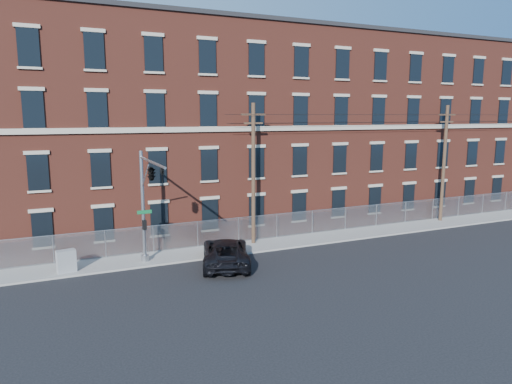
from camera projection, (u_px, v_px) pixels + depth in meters
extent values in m
plane|color=black|center=(260.00, 271.00, 27.73)|extent=(140.00, 140.00, 0.00)
cube|color=gray|center=(371.00, 232.00, 37.03)|extent=(65.00, 3.00, 0.12)
cube|color=maroon|center=(314.00, 129.00, 43.86)|extent=(55.00, 14.00, 16.00)
cube|color=black|center=(316.00, 40.00, 42.53)|extent=(55.30, 14.30, 0.30)
cube|color=#A89F8C|center=(360.00, 127.00, 37.42)|extent=(55.00, 0.18, 0.35)
cube|color=black|center=(42.00, 230.00, 28.89)|extent=(1.20, 0.10, 2.20)
cube|color=black|center=(38.00, 172.00, 28.31)|extent=(1.20, 0.10, 2.20)
cube|color=black|center=(33.00, 110.00, 27.69)|extent=(1.20, 0.10, 2.20)
cube|color=black|center=(28.00, 47.00, 27.10)|extent=(1.20, 0.10, 2.20)
cube|color=black|center=(104.00, 224.00, 30.36)|extent=(1.20, 0.10, 2.20)
cube|color=black|center=(101.00, 170.00, 29.77)|extent=(1.20, 0.10, 2.20)
cube|color=black|center=(97.00, 110.00, 29.15)|extent=(1.20, 0.10, 2.20)
cube|color=black|center=(94.00, 51.00, 28.57)|extent=(1.20, 0.10, 2.20)
cube|color=black|center=(159.00, 219.00, 31.83)|extent=(1.20, 0.10, 2.20)
cube|color=black|center=(157.00, 167.00, 31.24)|extent=(1.20, 0.10, 2.20)
cube|color=black|center=(155.00, 110.00, 30.62)|extent=(1.20, 0.10, 2.20)
cube|color=black|center=(154.00, 54.00, 30.04)|extent=(1.20, 0.10, 2.20)
cube|color=black|center=(210.00, 215.00, 33.30)|extent=(1.20, 0.10, 2.20)
cube|color=black|center=(209.00, 165.00, 32.71)|extent=(1.20, 0.10, 2.20)
cube|color=black|center=(208.00, 110.00, 32.09)|extent=(1.20, 0.10, 2.20)
cube|color=black|center=(207.00, 57.00, 31.50)|extent=(1.20, 0.10, 2.20)
cube|color=black|center=(256.00, 210.00, 34.76)|extent=(1.20, 0.10, 2.20)
cube|color=black|center=(256.00, 163.00, 34.18)|extent=(1.20, 0.10, 2.20)
cube|color=black|center=(256.00, 111.00, 33.56)|extent=(1.20, 0.10, 2.20)
cube|color=black|center=(256.00, 59.00, 32.97)|extent=(1.20, 0.10, 2.20)
cube|color=black|center=(299.00, 207.00, 36.23)|extent=(1.20, 0.10, 2.20)
cube|color=black|center=(300.00, 161.00, 35.65)|extent=(1.20, 0.10, 2.20)
cube|color=black|center=(301.00, 111.00, 35.03)|extent=(1.20, 0.10, 2.20)
cube|color=black|center=(301.00, 62.00, 34.44)|extent=(1.20, 0.10, 2.20)
cube|color=black|center=(338.00, 203.00, 37.70)|extent=(1.20, 0.10, 2.20)
cube|color=black|center=(340.00, 159.00, 37.11)|extent=(1.20, 0.10, 2.20)
cube|color=black|center=(341.00, 111.00, 36.50)|extent=(1.20, 0.10, 2.20)
cube|color=black|center=(343.00, 64.00, 35.91)|extent=(1.20, 0.10, 2.20)
cube|color=black|center=(375.00, 200.00, 39.17)|extent=(1.20, 0.10, 2.20)
cube|color=black|center=(377.00, 157.00, 38.58)|extent=(1.20, 0.10, 2.20)
cube|color=black|center=(379.00, 111.00, 37.96)|extent=(1.20, 0.10, 2.20)
cube|color=black|center=(381.00, 66.00, 37.38)|extent=(1.20, 0.10, 2.20)
cube|color=black|center=(409.00, 197.00, 40.64)|extent=(1.20, 0.10, 2.20)
cube|color=black|center=(411.00, 156.00, 40.05)|extent=(1.20, 0.10, 2.20)
cube|color=black|center=(413.00, 111.00, 39.43)|extent=(1.20, 0.10, 2.20)
cube|color=black|center=(416.00, 68.00, 38.84)|extent=(1.20, 0.10, 2.20)
cube|color=black|center=(440.00, 194.00, 42.11)|extent=(1.20, 0.10, 2.20)
cube|color=black|center=(443.00, 154.00, 41.52)|extent=(1.20, 0.10, 2.20)
cube|color=black|center=(445.00, 112.00, 40.90)|extent=(1.20, 0.10, 2.20)
cube|color=black|center=(448.00, 70.00, 40.31)|extent=(1.20, 0.10, 2.20)
cube|color=black|center=(469.00, 191.00, 43.57)|extent=(1.20, 0.10, 2.20)
cube|color=black|center=(472.00, 153.00, 42.99)|extent=(1.20, 0.10, 2.20)
cube|color=black|center=(475.00, 112.00, 42.37)|extent=(1.20, 0.10, 2.20)
cube|color=black|center=(478.00, 71.00, 41.78)|extent=(1.20, 0.10, 2.20)
cube|color=black|center=(497.00, 189.00, 45.04)|extent=(1.20, 0.10, 2.20)
cube|color=black|center=(500.00, 152.00, 44.46)|extent=(1.20, 0.10, 2.20)
cube|color=black|center=(503.00, 112.00, 43.84)|extent=(1.20, 0.10, 2.20)
cube|color=black|center=(507.00, 73.00, 43.25)|extent=(1.20, 0.10, 2.20)
cube|color=#A5A8AD|center=(361.00, 217.00, 38.05)|extent=(59.00, 0.02, 1.80)
cylinder|color=#9EA0A5|center=(362.00, 206.00, 37.90)|extent=(59.00, 0.04, 0.04)
cylinder|color=#9EA0A5|center=(53.00, 249.00, 28.72)|extent=(0.06, 0.06, 1.85)
cylinder|color=#9EA0A5|center=(105.00, 244.00, 29.97)|extent=(0.06, 0.06, 1.85)
cylinder|color=#9EA0A5|center=(153.00, 239.00, 31.21)|extent=(0.06, 0.06, 1.85)
cylinder|color=#9EA0A5|center=(198.00, 234.00, 32.46)|extent=(0.06, 0.06, 1.85)
cylinder|color=#9EA0A5|center=(239.00, 230.00, 33.70)|extent=(0.06, 0.06, 1.85)
cylinder|color=#9EA0A5|center=(277.00, 226.00, 34.94)|extent=(0.06, 0.06, 1.85)
cylinder|color=#9EA0A5|center=(312.00, 222.00, 36.19)|extent=(0.06, 0.06, 1.85)
cylinder|color=#9EA0A5|center=(345.00, 218.00, 37.43)|extent=(0.06, 0.06, 1.85)
cylinder|color=#9EA0A5|center=(376.00, 215.00, 38.67)|extent=(0.06, 0.06, 1.85)
cylinder|color=#9EA0A5|center=(405.00, 212.00, 39.92)|extent=(0.06, 0.06, 1.85)
cylinder|color=#9EA0A5|center=(433.00, 209.00, 41.16)|extent=(0.06, 0.06, 1.85)
cylinder|color=#9EA0A5|center=(458.00, 206.00, 42.40)|extent=(0.06, 0.06, 1.85)
cylinder|color=#9EA0A5|center=(483.00, 204.00, 43.65)|extent=(0.06, 0.06, 1.85)
cylinder|color=#9EA0A5|center=(506.00, 201.00, 44.89)|extent=(0.06, 0.06, 1.85)
cylinder|color=#9EA0A5|center=(143.00, 207.00, 28.80)|extent=(0.22, 0.22, 7.00)
cylinder|color=#9EA0A5|center=(145.00, 258.00, 29.33)|extent=(0.50, 0.50, 0.40)
cylinder|color=#9EA0A5|center=(152.00, 162.00, 25.36)|extent=(0.14, 6.50, 0.14)
cylinder|color=#9EA0A5|center=(145.00, 176.00, 27.37)|extent=(0.08, 2.18, 1.56)
cube|color=#0C592D|center=(144.00, 212.00, 28.73)|extent=(0.90, 0.03, 0.22)
cube|color=black|center=(144.00, 225.00, 28.75)|extent=(0.25, 0.25, 0.60)
imported|color=black|center=(162.00, 178.00, 23.15)|extent=(0.16, 0.20, 1.00)
imported|color=black|center=(151.00, 172.00, 25.68)|extent=(0.53, 2.48, 1.00)
cylinder|color=#4E3727|center=(253.00, 174.00, 32.75)|extent=(0.28, 0.28, 10.00)
cube|color=#4E3727|center=(253.00, 114.00, 32.06)|extent=(1.80, 0.12, 0.12)
cube|color=#4E3727|center=(253.00, 123.00, 32.16)|extent=(1.40, 0.12, 0.12)
cylinder|color=#4E3727|center=(444.00, 164.00, 39.95)|extent=(0.28, 0.28, 10.00)
cube|color=#4E3727|center=(447.00, 115.00, 39.27)|extent=(1.80, 0.12, 0.12)
cube|color=#4E3727|center=(447.00, 122.00, 39.37)|extent=(1.40, 0.12, 0.12)
cylinder|color=black|center=(450.00, 115.00, 39.00)|extent=(40.00, 0.02, 0.02)
cylinder|color=black|center=(444.00, 115.00, 39.54)|extent=(40.00, 0.02, 0.02)
cylinder|color=black|center=(447.00, 122.00, 39.37)|extent=(40.00, 0.02, 0.02)
imported|color=black|center=(226.00, 252.00, 28.83)|extent=(4.53, 6.57, 1.67)
cube|color=gray|center=(66.00, 261.00, 27.19)|extent=(1.14, 0.74, 1.32)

